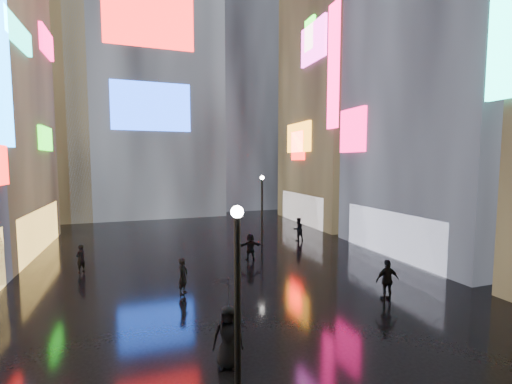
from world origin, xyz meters
name	(u,v)px	position (x,y,z in m)	size (l,w,h in m)	color
ground	(215,259)	(0.00, 20.00, 0.00)	(140.00, 140.00, 0.00)	black
building_right_mid	(457,31)	(15.98, 17.01, 14.99)	(10.28, 13.70, 30.00)	black
building_right_far	(345,86)	(15.98, 30.00, 13.98)	(10.28, 12.00, 28.00)	black
tower_main	(147,40)	(-3.00, 43.97, 21.01)	(16.00, 14.20, 42.00)	black
tower_flank_right	(238,85)	(9.00, 46.00, 17.00)	(12.00, 12.00, 34.00)	black
tower_flank_left	(43,99)	(-14.00, 42.00, 13.00)	(10.00, 10.00, 26.00)	black
lamp_near	(238,299)	(-2.34, 6.58, 2.94)	(0.30, 0.30, 5.20)	black
lamp_far	(262,206)	(4.19, 22.76, 2.94)	(0.30, 0.30, 5.20)	black
pedestrian_3	(387,280)	(5.96, 11.14, 0.92)	(1.08, 0.45, 1.85)	black
pedestrian_4	(228,337)	(-2.08, 8.56, 0.95)	(0.93, 0.61, 1.91)	black
pedestrian_5	(250,247)	(2.11, 19.23, 0.84)	(1.56, 0.50, 1.68)	black
pedestrian_6	(183,276)	(-2.64, 14.91, 0.85)	(0.62, 0.41, 1.70)	black
pedestrian_7	(298,229)	(7.33, 23.03, 0.91)	(0.89, 0.69, 1.83)	black
umbrella_2	(228,292)	(-2.08, 8.56, 2.35)	(0.96, 0.98, 0.88)	black
pedestrian_8	(81,258)	(-7.71, 20.01, 0.78)	(0.57, 0.38, 1.57)	black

